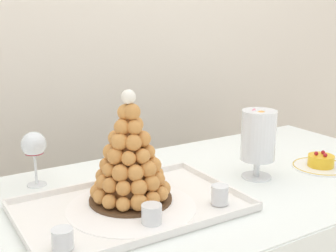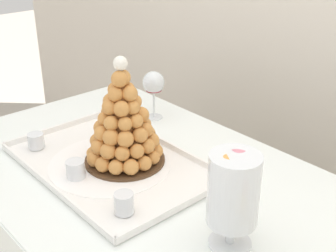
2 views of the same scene
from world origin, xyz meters
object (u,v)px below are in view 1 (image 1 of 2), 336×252
at_px(dessert_cup_mid_left, 152,215).
at_px(dessert_cup_centre, 220,195).
at_px(serving_tray, 131,207).
at_px(fruit_tart_plate, 321,164).
at_px(macaron_goblet, 258,137).
at_px(dessert_cup_left, 63,239).
at_px(croquembouche, 130,159).
at_px(wine_glass, 34,146).

bearing_deg(dessert_cup_mid_left, dessert_cup_centre, 0.86).
bearing_deg(serving_tray, fruit_tart_plate, -3.46).
relative_size(dessert_cup_mid_left, macaron_goblet, 0.22).
bearing_deg(dessert_cup_left, fruit_tart_plate, 4.33).
distance_m(croquembouche, fruit_tart_plate, 0.71).
height_order(dessert_cup_mid_left, macaron_goblet, macaron_goblet).
height_order(croquembouche, dessert_cup_mid_left, croquembouche).
xyz_separation_m(serving_tray, fruit_tart_plate, (0.71, -0.04, 0.01)).
bearing_deg(dessert_cup_centre, wine_glass, 132.95).
xyz_separation_m(dessert_cup_left, dessert_cup_centre, (0.45, 0.01, 0.00)).
height_order(dessert_cup_mid_left, fruit_tart_plate, fruit_tart_plate).
height_order(dessert_cup_left, dessert_cup_centre, dessert_cup_centre).
relative_size(serving_tray, macaron_goblet, 2.55).
bearing_deg(dessert_cup_centre, macaron_goblet, 25.02).
distance_m(fruit_tart_plate, wine_glass, 0.96).
xyz_separation_m(fruit_tart_plate, wine_glass, (-0.88, 0.35, 0.11)).
height_order(dessert_cup_centre, fruit_tart_plate, dessert_cup_centre).
distance_m(dessert_cup_mid_left, macaron_goblet, 0.48).
xyz_separation_m(croquembouche, wine_glass, (-0.19, 0.27, -0.00)).
bearing_deg(dessert_cup_left, serving_tray, 26.48).
xyz_separation_m(serving_tray, dessert_cup_centre, (0.22, -0.11, 0.03)).
height_order(dessert_cup_mid_left, wine_glass, wine_glass).
xyz_separation_m(croquembouche, dessert_cup_mid_left, (-0.02, -0.15, -0.10)).
relative_size(dessert_cup_left, dessert_cup_mid_left, 0.95).
bearing_deg(wine_glass, serving_tray, -60.81).
bearing_deg(macaron_goblet, dessert_cup_centre, -154.98).
height_order(dessert_cup_left, wine_glass, wine_glass).
bearing_deg(croquembouche, fruit_tart_plate, -6.85).
xyz_separation_m(croquembouche, fruit_tart_plate, (0.69, -0.08, -0.11)).
bearing_deg(wine_glass, croquembouche, -54.69).
bearing_deg(dessert_cup_centre, dessert_cup_mid_left, -179.14).
distance_m(macaron_goblet, fruit_tart_plate, 0.29).
relative_size(dessert_cup_left, wine_glass, 0.29).
height_order(croquembouche, dessert_cup_left, croquembouche).
height_order(croquembouche, wine_glass, croquembouche).
distance_m(serving_tray, dessert_cup_centre, 0.24).
distance_m(dessert_cup_left, dessert_cup_mid_left, 0.23).
distance_m(dessert_cup_left, dessert_cup_centre, 0.45).
distance_m(serving_tray, fruit_tart_plate, 0.71).
bearing_deg(serving_tray, croquembouche, 66.04).
distance_m(serving_tray, croquembouche, 0.13).
xyz_separation_m(macaron_goblet, fruit_tart_plate, (0.25, -0.05, -0.12)).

